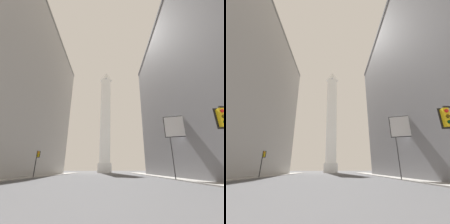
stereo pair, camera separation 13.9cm
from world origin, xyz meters
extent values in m
cube|color=gray|center=(-15.55, 30.58, 0.07)|extent=(5.00, 101.92, 0.15)
cube|color=gray|center=(15.55, 30.58, 0.07)|extent=(5.00, 101.92, 0.15)
cube|color=#B2AFAA|center=(-25.47, 34.19, 22.47)|extent=(19.69, 57.36, 44.94)
cube|color=slate|center=(-25.47, 34.19, 45.39)|extent=(19.89, 57.94, 0.90)
cube|color=slate|center=(27.88, 29.86, 21.17)|extent=(24.51, 54.98, 42.34)
cube|color=#48484C|center=(27.88, 29.86, 42.79)|extent=(24.75, 55.53, 0.90)
cube|color=silver|center=(0.00, 84.93, 2.33)|extent=(7.33, 7.33, 4.65)
cube|color=white|center=(0.00, 84.93, 30.74)|extent=(5.86, 5.86, 52.17)
pyramid|color=white|center=(0.00, 84.93, 60.05)|extent=(5.86, 5.86, 6.45)
cube|color=yellow|center=(8.65, 7.33, 4.56)|extent=(0.37, 0.37, 1.10)
cube|color=black|center=(8.66, 7.51, 4.56)|extent=(0.58, 0.09, 1.32)
sphere|color=red|center=(8.63, 7.14, 4.90)|extent=(0.22, 0.22, 0.22)
sphere|color=#483506|center=(8.63, 7.14, 4.56)|extent=(0.22, 0.22, 0.22)
sphere|color=#073410|center=(8.63, 7.14, 4.22)|extent=(0.22, 0.22, 0.22)
cylinder|color=black|center=(-13.24, 32.24, 2.68)|extent=(0.18, 0.18, 5.37)
cylinder|color=#262626|center=(-13.24, 32.24, 0.05)|extent=(0.40, 0.40, 0.10)
cube|color=yellow|center=(-12.95, 32.24, 4.67)|extent=(0.35, 0.35, 1.10)
cube|color=black|center=(-12.94, 32.42, 4.67)|extent=(0.58, 0.05, 1.32)
sphere|color=red|center=(-12.95, 32.05, 5.01)|extent=(0.22, 0.22, 0.22)
sphere|color=#483506|center=(-12.95, 32.05, 4.67)|extent=(0.22, 0.22, 0.22)
sphere|color=#073410|center=(-12.95, 32.05, 4.32)|extent=(0.22, 0.22, 0.22)
cylinder|color=#3F3F42|center=(13.13, 25.89, 3.62)|extent=(0.18, 0.18, 7.23)
cylinder|color=#3F3F42|center=(16.20, 24.92, 3.62)|extent=(0.18, 0.18, 7.23)
cube|color=silver|center=(14.67, 25.41, 9.09)|extent=(4.46, 1.62, 3.71)
cube|color=black|center=(14.67, 25.41, 9.09)|extent=(4.65, 1.57, 3.95)
camera|label=1|loc=(1.89, -0.95, 1.66)|focal=24.00mm
camera|label=2|loc=(2.03, -0.95, 1.66)|focal=24.00mm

